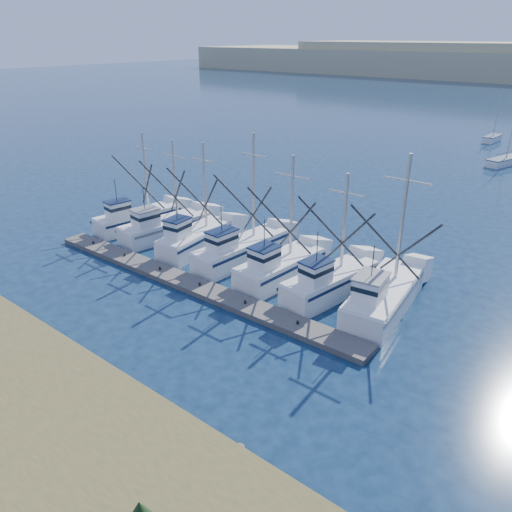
{
  "coord_description": "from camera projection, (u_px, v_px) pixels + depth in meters",
  "views": [
    {
      "loc": [
        16.37,
        -15.82,
        16.02
      ],
      "look_at": [
        -2.9,
        8.0,
        2.34
      ],
      "focal_mm": 35.0,
      "sensor_mm": 36.0,
      "label": 1
    }
  ],
  "objects": [
    {
      "name": "sailboat_near",
      "position": [
        505.0,
        161.0,
        66.5
      ],
      "size": [
        3.59,
        6.8,
        8.1
      ],
      "rotation": [
        0.0,
        0.0,
        -0.29
      ],
      "color": "white",
      "rests_on": "ground"
    },
    {
      "name": "trawler_fleet",
      "position": [
        243.0,
        253.0,
        37.28
      ],
      "size": [
        27.24,
        8.71,
        9.72
      ],
      "color": "white",
      "rests_on": "ground"
    },
    {
      "name": "floating_dock",
      "position": [
        189.0,
        284.0,
        34.55
      ],
      "size": [
        27.54,
        2.26,
        0.37
      ],
      "primitive_type": "cube",
      "rotation": [
        0.0,
        0.0,
        0.02
      ],
      "color": "#605A55",
      "rests_on": "ground"
    },
    {
      "name": "sailboat_far",
      "position": [
        492.0,
        139.0,
        80.71
      ],
      "size": [
        1.84,
        4.82,
        8.1
      ],
      "rotation": [
        0.0,
        0.0,
        -0.06
      ],
      "color": "white",
      "rests_on": "ground"
    },
    {
      "name": "ground",
      "position": [
        205.0,
        355.0,
        27.16
      ],
      "size": [
        500.0,
        500.0,
        0.0
      ],
      "primitive_type": "plane",
      "color": "#0D1F3A",
      "rests_on": "ground"
    }
  ]
}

